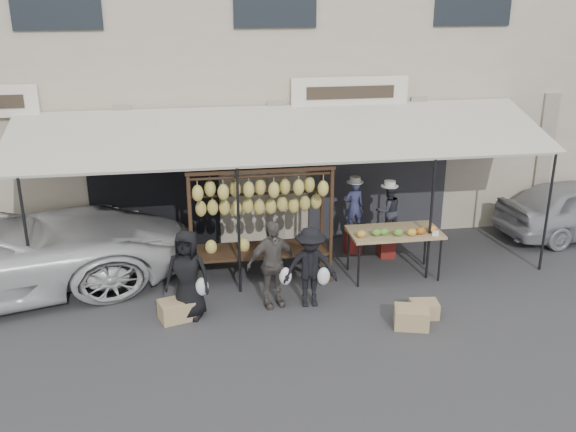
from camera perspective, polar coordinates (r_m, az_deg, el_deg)
name	(u,v)px	position (r m, az deg, el deg)	size (l,w,h in m)	color
ground_plane	(307,318)	(10.75, 1.71, -9.04)	(90.00, 90.00, 0.00)	#2D2D30
shophouse	(257,52)	(15.89, -2.74, 14.32)	(24.00, 6.15, 7.30)	#B6AA94
awning	(286,135)	(11.94, -0.21, 7.21)	(10.00, 2.35, 2.92)	beige
banana_rack	(260,199)	(11.51, -2.54, 1.53)	(2.60, 0.90, 2.24)	black
produce_table	(395,233)	(11.99, 9.52, -1.52)	(1.70, 0.90, 1.04)	tan
vendor_left	(354,206)	(12.97, 5.90, 0.89)	(0.39, 0.26, 1.07)	navy
vendor_right	(388,211)	(12.83, 8.91, 0.46)	(0.53, 0.41, 1.09)	#2B2D36
customer_left	(188,275)	(10.58, -8.92, -5.17)	(0.74, 0.48, 1.52)	black
customer_mid	(272,264)	(10.81, -1.44, -4.30)	(0.90, 0.37, 1.53)	#4B4642
customer_right	(310,267)	(10.84, 2.00, -4.57)	(0.92, 0.53, 1.42)	black
stool_left	(353,241)	(13.24, 5.78, -2.23)	(0.32, 0.32, 0.45)	maroon
stool_right	(386,246)	(13.10, 8.73, -2.67)	(0.31, 0.31, 0.43)	maroon
crate_near_a	(411,317)	(10.61, 10.91, -8.84)	(0.54, 0.41, 0.33)	tan
crate_near_b	(424,309)	(10.96, 12.00, -8.10)	(0.45, 0.34, 0.27)	tan
crate_far	(176,310)	(10.80, -9.88, -8.23)	(0.54, 0.41, 0.33)	tan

